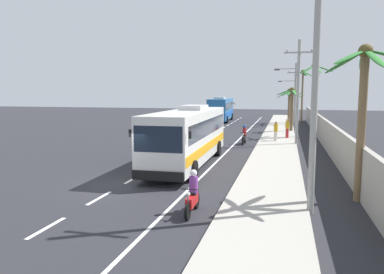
# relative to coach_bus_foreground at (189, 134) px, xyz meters

# --- Properties ---
(ground_plane) EXTENTS (160.00, 160.00, 0.00)m
(ground_plane) POSITION_rel_coach_bus_foreground_xyz_m (-1.76, -5.57, -1.86)
(ground_plane) COLOR #28282D
(sidewalk_kerb) EXTENTS (3.20, 90.00, 0.14)m
(sidewalk_kerb) POSITION_rel_coach_bus_foreground_xyz_m (5.04, 4.43, -1.79)
(sidewalk_kerb) COLOR #A8A399
(sidewalk_kerb) RESTS_ON ground
(lane_markings) EXTENTS (3.43, 71.00, 0.01)m
(lane_markings) POSITION_rel_coach_bus_foreground_xyz_m (0.22, 8.81, -1.86)
(lane_markings) COLOR white
(lane_markings) RESTS_ON ground
(boundary_wall) EXTENTS (0.24, 60.00, 2.20)m
(boundary_wall) POSITION_rel_coach_bus_foreground_xyz_m (8.84, 8.43, -0.76)
(boundary_wall) COLOR #9E998E
(boundary_wall) RESTS_ON ground
(coach_bus_foreground) EXTENTS (3.07, 11.78, 3.57)m
(coach_bus_foreground) POSITION_rel_coach_bus_foreground_xyz_m (0.00, 0.00, 0.00)
(coach_bus_foreground) COLOR silver
(coach_bus_foreground) RESTS_ON ground
(coach_bus_far_lane) EXTENTS (3.37, 11.05, 3.68)m
(coach_bus_far_lane) POSITION_rel_coach_bus_foreground_xyz_m (-3.80, 33.22, 0.05)
(coach_bus_far_lane) COLOR #2366A8
(coach_bus_far_lane) RESTS_ON ground
(motorcycle_beside_bus) EXTENTS (0.56, 1.96, 1.63)m
(motorcycle_beside_bus) POSITION_rel_coach_bus_foreground_xyz_m (2.31, 9.78, -1.20)
(motorcycle_beside_bus) COLOR black
(motorcycle_beside_bus) RESTS_ON ground
(motorcycle_trailing) EXTENTS (0.56, 1.96, 1.61)m
(motorcycle_trailing) POSITION_rel_coach_bus_foreground_xyz_m (2.51, -8.89, -1.21)
(motorcycle_trailing) COLOR black
(motorcycle_trailing) RESTS_ON ground
(pedestrian_near_kerb) EXTENTS (0.36, 0.36, 1.69)m
(pedestrian_near_kerb) POSITION_rel_coach_bus_foreground_xyz_m (4.88, 11.54, -0.84)
(pedestrian_near_kerb) COLOR beige
(pedestrian_near_kerb) RESTS_ON sidewalk_kerb
(pedestrian_midwalk) EXTENTS (0.36, 0.36, 1.79)m
(pedestrian_midwalk) POSITION_rel_coach_bus_foreground_xyz_m (5.86, 13.91, -0.78)
(pedestrian_midwalk) COLOR red
(pedestrian_midwalk) RESTS_ON sidewalk_kerb
(utility_pole_nearest) EXTENTS (2.11, 0.24, 10.09)m
(utility_pole_nearest) POSITION_rel_coach_bus_foreground_xyz_m (6.68, -7.82, 3.37)
(utility_pole_nearest) COLOR #9E9E99
(utility_pole_nearest) RESTS_ON ground
(utility_pole_mid) EXTENTS (3.15, 0.24, 8.62)m
(utility_pole_mid) POSITION_rel_coach_bus_foreground_xyz_m (6.53, 10.17, 2.77)
(utility_pole_mid) COLOR #9E9E99
(utility_pole_mid) RESTS_ON ground
(utility_pole_far) EXTENTS (3.26, 0.24, 8.09)m
(utility_pole_far) POSITION_rel_coach_bus_foreground_xyz_m (6.69, 28.16, 2.46)
(utility_pole_far) COLOR #9E9E99
(utility_pole_far) RESTS_ON ground
(palm_nearest) EXTENTS (2.84, 2.93, 7.56)m
(palm_nearest) POSITION_rel_coach_bus_foreground_xyz_m (7.88, 33.98, 3.56)
(palm_nearest) COLOR brown
(palm_nearest) RESTS_ON ground
(palm_second) EXTENTS (3.68, 4.03, 4.89)m
(palm_second) POSITION_rel_coach_bus_foreground_xyz_m (6.09, 30.46, 1.80)
(palm_second) COLOR brown
(palm_second) RESTS_ON ground
(palm_third) EXTENTS (3.24, 3.31, 7.14)m
(palm_third) POSITION_rel_coach_bus_foreground_xyz_m (8.21, 15.79, 3.08)
(palm_third) COLOR brown
(palm_third) RESTS_ON ground
(palm_fourth) EXTENTS (3.29, 3.32, 6.28)m
(palm_fourth) POSITION_rel_coach_bus_foreground_xyz_m (8.63, -5.74, 2.43)
(palm_fourth) COLOR brown
(palm_fourth) RESTS_ON ground
(palm_farthest) EXTENTS (2.52, 2.62, 4.94)m
(palm_farthest) POSITION_rel_coach_bus_foreground_xyz_m (6.28, 20.67, 1.44)
(palm_farthest) COLOR brown
(palm_farthest) RESTS_ON ground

